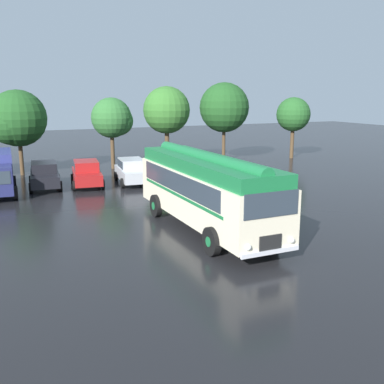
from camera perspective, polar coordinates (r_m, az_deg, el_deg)
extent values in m
plane|color=black|center=(20.35, 2.51, -4.65)|extent=(120.00, 120.00, 0.00)
cube|color=beige|center=(19.87, 1.78, -0.29)|extent=(2.57, 10.02, 2.10)
cube|color=#196B38|center=(19.62, 1.81, 3.51)|extent=(2.37, 9.82, 0.56)
cylinder|color=#196B38|center=(19.58, 1.81, 4.26)|extent=(0.67, 9.50, 0.60)
cube|color=#2D3842|center=(20.59, 4.57, 1.75)|extent=(0.09, 8.00, 0.84)
cube|color=#2D3842|center=(19.50, -1.93, 1.18)|extent=(0.09, 8.00, 0.84)
cube|color=#196B38|center=(20.61, 4.68, 0.23)|extent=(0.09, 8.20, 0.12)
cube|color=#196B38|center=(19.52, -1.80, -0.42)|extent=(0.09, 8.20, 0.12)
cube|color=#2D3842|center=(15.51, 10.09, -1.58)|extent=(2.20, 0.05, 0.88)
cube|color=black|center=(15.89, 9.91, -6.38)|extent=(0.90, 0.07, 0.56)
cube|color=silver|center=(15.98, 9.91, -7.52)|extent=(2.38, 0.12, 0.16)
sphere|color=white|center=(16.40, 12.54, -6.00)|extent=(0.22, 0.22, 0.22)
sphere|color=white|center=(15.42, 7.15, -6.99)|extent=(0.22, 0.22, 0.22)
cylinder|color=black|center=(18.20, 9.83, -5.09)|extent=(0.29, 1.10, 1.10)
cylinder|color=#196B38|center=(18.20, 9.83, -5.09)|extent=(0.32, 0.39, 0.39)
cylinder|color=black|center=(16.92, 2.50, -6.27)|extent=(0.29, 1.10, 1.10)
cylinder|color=#196B38|center=(16.92, 2.50, -6.27)|extent=(0.32, 0.39, 0.39)
cylinder|color=black|center=(23.20, 1.44, -1.09)|extent=(0.29, 1.10, 1.10)
cylinder|color=#196B38|center=(23.20, 1.44, -1.09)|extent=(0.32, 0.39, 0.39)
cylinder|color=black|center=(22.21, -4.59, -1.74)|extent=(0.29, 1.10, 1.10)
cylinder|color=#196B38|center=(22.21, -4.59, -1.74)|extent=(0.32, 0.39, 0.39)
cube|color=black|center=(30.26, -18.19, 1.72)|extent=(2.07, 4.34, 0.70)
cube|color=black|center=(30.30, -18.29, 3.01)|extent=(1.69, 2.31, 0.64)
cube|color=#2D3842|center=(30.32, -16.86, 3.11)|extent=(0.20, 1.93, 0.50)
cube|color=#2D3842|center=(30.30, -19.72, 2.91)|extent=(0.20, 1.93, 0.50)
cylinder|color=black|center=(29.07, -16.36, 0.71)|extent=(0.26, 0.66, 0.64)
cylinder|color=black|center=(29.05, -19.82, 0.47)|extent=(0.26, 0.66, 0.64)
cylinder|color=black|center=(31.63, -16.62, 1.62)|extent=(0.26, 0.66, 0.64)
cylinder|color=black|center=(31.61, -19.80, 1.39)|extent=(0.26, 0.66, 0.64)
cube|color=maroon|center=(30.18, -13.21, 1.99)|extent=(2.22, 4.38, 0.70)
cube|color=maroon|center=(30.22, -13.29, 3.29)|extent=(1.76, 2.36, 0.64)
cube|color=#2D3842|center=(30.28, -11.86, 3.37)|extent=(0.27, 1.92, 0.50)
cube|color=#2D3842|center=(30.18, -14.73, 3.20)|extent=(0.27, 1.92, 0.50)
cylinder|color=black|center=(29.04, -11.26, 0.97)|extent=(0.28, 0.66, 0.64)
cylinder|color=black|center=(28.93, -14.73, 0.76)|extent=(0.28, 0.66, 0.64)
cylinder|color=black|center=(31.59, -11.75, 1.87)|extent=(0.28, 0.66, 0.64)
cylinder|color=black|center=(31.49, -14.94, 1.67)|extent=(0.28, 0.66, 0.64)
cube|color=#B7BABF|center=(30.52, -7.62, 2.32)|extent=(2.12, 4.35, 0.70)
cube|color=#B7BABF|center=(30.56, -7.71, 3.61)|extent=(1.71, 2.33, 0.64)
cube|color=#2D3842|center=(30.71, -6.32, 3.68)|extent=(0.22, 1.92, 0.50)
cube|color=#2D3842|center=(30.43, -9.11, 3.52)|extent=(0.22, 1.92, 0.50)
cylinder|color=black|center=(29.51, -5.44, 1.34)|extent=(0.26, 0.66, 0.64)
cylinder|color=black|center=(29.17, -8.81, 1.12)|extent=(0.26, 0.66, 0.64)
cylinder|color=black|center=(32.01, -6.50, 2.19)|extent=(0.26, 0.66, 0.64)
cylinder|color=black|center=(31.70, -9.61, 1.99)|extent=(0.26, 0.66, 0.64)
cube|color=#B7BABF|center=(31.25, -3.13, 2.65)|extent=(1.94, 4.29, 0.70)
cube|color=#B7BABF|center=(31.29, -3.23, 3.90)|extent=(1.62, 2.27, 0.64)
cube|color=#2D3842|center=(31.52, -1.92, 3.98)|extent=(0.14, 1.93, 0.50)
cube|color=#2D3842|center=(31.07, -4.57, 3.82)|extent=(0.14, 1.93, 0.50)
cylinder|color=black|center=(30.38, -0.79, 1.71)|extent=(0.24, 0.65, 0.64)
cylinder|color=black|center=(29.84, -3.97, 1.49)|extent=(0.24, 0.65, 0.64)
cylinder|color=black|center=(32.80, -2.36, 2.50)|extent=(0.24, 0.65, 0.64)
cylinder|color=black|center=(32.29, -5.32, 2.30)|extent=(0.24, 0.65, 0.64)
cylinder|color=black|center=(27.56, -21.49, -0.11)|extent=(0.27, 0.81, 0.80)
cylinder|color=black|center=(31.06, -21.65, 1.22)|extent=(0.27, 0.81, 0.80)
cylinder|color=#4C3823|center=(35.69, -20.87, 4.13)|extent=(0.30, 0.30, 2.64)
sphere|color=#1E4C1E|center=(35.43, -21.23, 8.72)|extent=(4.13, 4.13, 4.13)
sphere|color=#1E4C1E|center=(35.17, -22.00, 8.20)|extent=(3.26, 3.26, 3.26)
cylinder|color=#4C3823|center=(36.83, -10.05, 5.18)|extent=(0.31, 0.31, 2.87)
sphere|color=#2D662D|center=(36.60, -10.20, 9.26)|extent=(3.18, 3.18, 3.18)
sphere|color=#2D662D|center=(36.65, -9.30, 8.89)|extent=(2.32, 2.32, 2.32)
cylinder|color=#4C3823|center=(38.39, -3.18, 5.82)|extent=(0.37, 0.37, 3.13)
sphere|color=#336B28|center=(38.16, -3.24, 10.35)|extent=(3.92, 3.92, 3.92)
sphere|color=#336B28|center=(38.42, -3.45, 10.32)|extent=(3.02, 3.02, 3.02)
cylinder|color=#4C3823|center=(40.42, 4.04, 6.14)|extent=(0.29, 0.29, 3.11)
sphere|color=#1E4C1E|center=(40.20, 4.11, 10.66)|extent=(4.35, 4.35, 4.35)
sphere|color=#1E4C1E|center=(40.20, 3.67, 10.99)|extent=(3.06, 3.06, 3.06)
cylinder|color=#4C3823|center=(43.29, 12.58, 6.14)|extent=(0.35, 0.35, 2.90)
sphere|color=#235623|center=(43.09, 12.75, 9.60)|extent=(3.12, 3.12, 3.12)
sphere|color=#235623|center=(42.96, 12.18, 9.77)|extent=(2.01, 2.01, 2.01)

